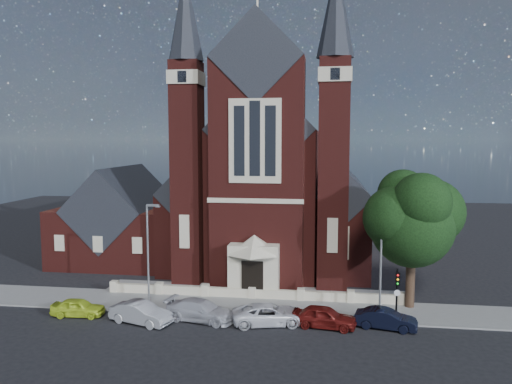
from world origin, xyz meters
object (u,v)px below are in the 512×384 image
street_lamp_left (149,248)px  car_dark_red (324,317)px  parish_hall (123,223)px  street_tree (414,221)px  car_navy (386,319)px  car_white_suv (269,314)px  street_lamp_right (382,255)px  car_lime_van (78,307)px  car_silver_b (201,310)px  traffic_signal (397,289)px  church (274,183)px  car_silver_a (141,313)px

street_lamp_left → car_dark_red: street_lamp_left is taller
parish_hall → street_tree: street_tree is taller
car_navy → car_white_suv: bearing=103.6°
street_lamp_right → car_lime_van: street_lamp_right is taller
car_lime_van → car_silver_b: size_ratio=0.75×
car_white_suv → car_lime_van: bearing=78.5°
street_lamp_right → car_dark_red: 6.42m
car_silver_b → car_white_suv: (5.00, -0.01, -0.03)m
street_tree → car_lime_van: 26.15m
traffic_signal → car_silver_b: traffic_signal is taller
church → car_navy: (10.15, -21.61, -7.49)m
car_lime_van → car_silver_b: bearing=-91.5°
street_lamp_left → street_tree: bearing=4.8°
car_silver_b → car_dark_red: car_dark_red is taller
traffic_signal → car_white_suv: traffic_signal is taller
street_lamp_left → car_white_suv: (9.90, -2.95, -3.87)m
car_silver_b → car_silver_a: bearing=117.7°
parish_hall → car_navy: parish_hall is taller
parish_hall → car_silver_a: bearing=-63.8°
car_silver_a → car_navy: size_ratio=1.10×
street_lamp_right → car_white_suv: 9.44m
car_white_suv → car_navy: (8.16, 0.28, -0.03)m
car_lime_van → car_navy: bearing=-92.1°
car_white_suv → car_dark_red: size_ratio=1.17×
car_white_suv → car_navy: 8.17m
street_tree → car_dark_red: street_tree is taller
parish_hall → street_tree: size_ratio=1.14×
parish_hall → car_silver_a: size_ratio=2.61×
car_navy → parish_hall: bearing=69.2°
church → car_navy: church is taller
car_lime_van → car_silver_a: bearing=-102.0°
traffic_signal → car_navy: traffic_signal is taller
car_silver_b → car_dark_red: (8.91, -0.07, 0.00)m
street_lamp_left → car_silver_a: size_ratio=1.73×
street_lamp_left → car_silver_b: 6.88m
car_silver_a → car_navy: 17.32m
church → car_white_suv: (1.99, -21.89, -7.45)m
church → car_navy: bearing=-64.8°
parish_hall → car_silver_a: parish_hall is taller
street_tree → car_silver_a: 21.45m
car_silver_a → car_silver_b: (4.11, 1.12, -0.01)m
street_lamp_left → street_lamp_right: bearing=0.0°
church → street_lamp_left: size_ratio=4.31×
car_silver_a → street_lamp_right: bearing=-59.5°
traffic_signal → car_silver_a: traffic_signal is taller
street_lamp_left → car_lime_van: (-4.38, -3.31, -3.93)m
street_tree → traffic_signal: size_ratio=2.67×
church → street_lamp_right: size_ratio=4.31×
car_lime_van → car_white_suv: size_ratio=0.75×
street_lamp_right → car_white_suv: bearing=-160.0°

